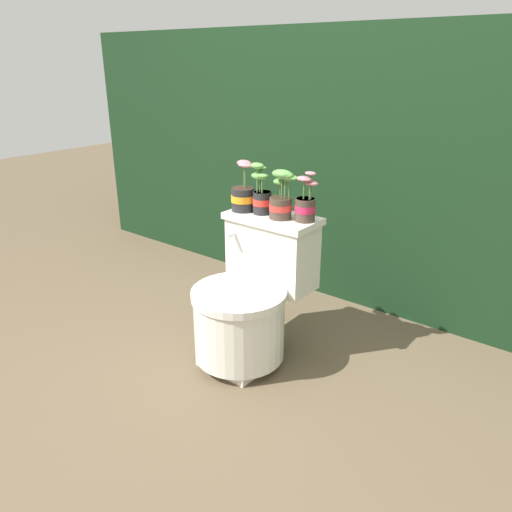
% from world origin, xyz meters
% --- Properties ---
extents(ground_plane, '(12.00, 12.00, 0.00)m').
position_xyz_m(ground_plane, '(0.00, 0.00, 0.00)').
color(ground_plane, brown).
extents(hedge_backdrop, '(4.24, 1.05, 1.51)m').
position_xyz_m(hedge_backdrop, '(0.00, 1.44, 0.75)').
color(hedge_backdrop, black).
rests_on(hedge_backdrop, ground).
extents(toilet, '(0.44, 0.58, 0.66)m').
position_xyz_m(toilet, '(-0.08, 0.12, 0.29)').
color(toilet, silver).
rests_on(toilet, ground).
extents(potted_plant_left, '(0.11, 0.11, 0.23)m').
position_xyz_m(potted_plant_left, '(-0.24, 0.26, 0.74)').
color(potted_plant_left, '#262628').
rests_on(potted_plant_left, toilet).
extents(potted_plant_midleft, '(0.10, 0.10, 0.24)m').
position_xyz_m(potted_plant_midleft, '(-0.14, 0.28, 0.76)').
color(potted_plant_midleft, '#262628').
rests_on(potted_plant_midleft, toilet).
extents(potted_plant_middle, '(0.14, 0.10, 0.22)m').
position_xyz_m(potted_plant_middle, '(-0.02, 0.27, 0.76)').
color(potted_plant_middle, '#47382D').
rests_on(potted_plant_middle, toilet).
extents(potted_plant_midright, '(0.10, 0.09, 0.23)m').
position_xyz_m(potted_plant_midright, '(0.08, 0.31, 0.74)').
color(potted_plant_midright, '#47382D').
rests_on(potted_plant_midright, toilet).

